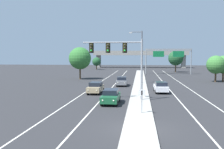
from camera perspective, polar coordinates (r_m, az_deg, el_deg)
ground_plane at (r=19.00m, az=6.16°, el=-12.14°), size 260.00×260.00×0.00m
median_island at (r=36.62m, az=6.29°, el=-4.08°), size 2.40×110.00×0.15m
lane_stripe_oncoming_center at (r=43.82m, az=0.14°, el=-2.78°), size 0.14×100.00×0.01m
lane_stripe_receding_center at (r=43.81m, az=12.47°, el=-2.88°), size 0.14×100.00×0.01m
edge_stripe_left at (r=44.30m, az=-4.11°, el=-2.71°), size 0.14×100.00×0.01m
edge_stripe_right at (r=44.29m, az=16.72°, el=-2.88°), size 0.14×100.00×0.01m
overhead_signal_mast at (r=30.14m, az=2.06°, el=4.44°), size 7.17×0.44×7.20m
median_sign_post at (r=23.18m, az=6.74°, el=-5.14°), size 0.60×0.10×2.20m
street_lamp_median at (r=49.38m, az=6.49°, el=4.72°), size 2.58×0.28×10.00m
car_oncoming_green at (r=28.49m, az=-0.26°, el=-4.92°), size 1.87×4.49×1.58m
car_oncoming_tan at (r=36.27m, az=-3.72°, el=-2.96°), size 1.88×4.50×1.58m
car_oncoming_grey at (r=45.40m, az=2.22°, el=-1.50°), size 1.93×4.51×1.58m
car_receding_white at (r=37.60m, az=10.97°, el=-2.77°), size 1.93×4.51×1.58m
highway_sign_gantry at (r=75.71m, az=12.63°, el=4.74°), size 13.28×0.42×7.50m
overpass_bridge at (r=115.71m, az=6.39°, el=4.41°), size 42.40×6.40×7.65m
tree_far_left_c at (r=98.04m, az=-3.52°, el=2.93°), size 3.33×3.33×4.82m
tree_far_right_c at (r=57.14m, az=23.85°, el=2.04°), size 3.74×3.74×5.41m
tree_far_right_b at (r=55.85m, az=22.40°, el=2.06°), size 3.76×3.76×5.44m
tree_far_left_b at (r=58.35m, az=-7.25°, el=3.65°), size 5.07×5.07×7.34m
tree_far_right_a at (r=85.12m, az=14.19°, el=3.59°), size 4.87×4.87×7.04m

